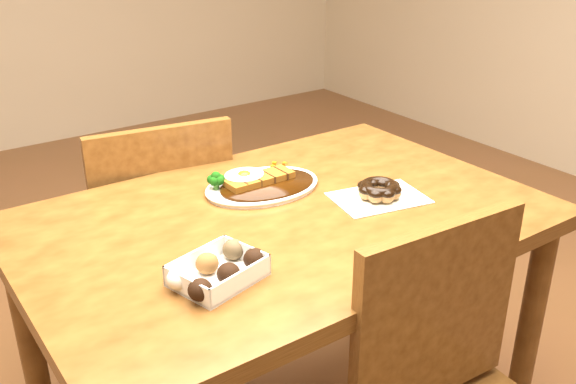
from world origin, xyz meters
TOP-DOWN VIEW (x-y plane):
  - table at (0.00, 0.00)m, footprint 1.20×0.80m
  - chair_far at (-0.10, 0.54)m, footprint 0.48×0.48m
  - katsu_curry_plate at (0.03, 0.15)m, footprint 0.31×0.23m
  - donut_box at (-0.27, -0.16)m, footprint 0.20×0.16m
  - pon_de_ring at (0.24, -0.06)m, footprint 0.25×0.20m

SIDE VIEW (x-z plane):
  - chair_far at x=-0.10m, z-range 0.04..0.91m
  - table at x=0.00m, z-range 0.28..1.03m
  - katsu_curry_plate at x=0.03m, z-range 0.74..0.79m
  - pon_de_ring at x=0.24m, z-range 0.75..0.79m
  - donut_box at x=-0.27m, z-range 0.75..0.80m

